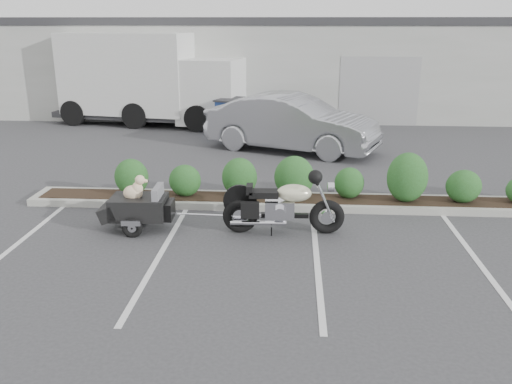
# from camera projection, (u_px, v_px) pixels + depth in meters

# --- Properties ---
(ground) EXTENTS (90.00, 90.00, 0.00)m
(ground) POSITION_uv_depth(u_px,v_px,m) (249.00, 243.00, 9.86)
(ground) COLOR #38383A
(ground) RESTS_ON ground
(planter_kerb) EXTENTS (12.00, 1.00, 0.15)m
(planter_kerb) POSITION_uv_depth(u_px,v_px,m) (303.00, 202.00, 11.87)
(planter_kerb) COLOR #9E9E93
(planter_kerb) RESTS_ON ground
(building) EXTENTS (26.00, 10.00, 4.00)m
(building) POSITION_uv_depth(u_px,v_px,m) (278.00, 62.00, 25.43)
(building) COLOR #9EA099
(building) RESTS_ON ground
(motorcycle) EXTENTS (2.31, 0.78, 1.33)m
(motorcycle) POSITION_uv_depth(u_px,v_px,m) (283.00, 207.00, 10.17)
(motorcycle) COLOR black
(motorcycle) RESTS_ON ground
(pet_trailer) EXTENTS (1.84, 1.03, 1.10)m
(pet_trailer) POSITION_uv_depth(u_px,v_px,m) (138.00, 206.00, 10.39)
(pet_trailer) COLOR black
(pet_trailer) RESTS_ON ground
(sedan) EXTENTS (5.58, 3.70, 1.74)m
(sedan) POSITION_uv_depth(u_px,v_px,m) (292.00, 123.00, 16.63)
(sedan) COLOR #A7A8AE
(sedan) RESTS_ON ground
(dumpster) EXTENTS (2.26, 1.91, 1.26)m
(dumpster) POSITION_uv_depth(u_px,v_px,m) (246.00, 117.00, 19.00)
(dumpster) COLOR navy
(dumpster) RESTS_ON ground
(delivery_truck) EXTENTS (7.84, 3.74, 3.45)m
(delivery_truck) POSITION_uv_depth(u_px,v_px,m) (151.00, 81.00, 20.92)
(delivery_truck) COLOR silver
(delivery_truck) RESTS_ON ground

